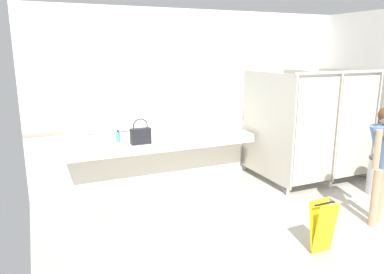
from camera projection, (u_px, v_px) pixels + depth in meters
The scene contains 12 objects.
ground_plane at pixel (294, 244), 4.58m from camera, with size 6.02×5.82×0.10m, color #9E998E.
wall_back at pixel (203, 96), 6.60m from camera, with size 6.02×0.12×2.97m, color silver.
wall_back_tile_band at pixel (204, 121), 6.64m from camera, with size 6.02×0.01×0.06m, color #9E937F.
vanity_counter at pixel (163, 152), 6.23m from camera, with size 3.18×0.52×0.96m.
mirror_panel at pixel (158, 92), 6.16m from camera, with size 3.08×0.02×1.24m, color silver.
bathroom_stalls at pixel (314, 123), 6.47m from camera, with size 1.83×1.48×1.98m.
trash_bin at pixel (381, 176), 5.97m from camera, with size 0.42×0.42×0.62m.
person_standing at pixel (383, 152), 4.78m from camera, with size 0.53×0.52×1.60m.
handbag at pixel (141, 135), 5.78m from camera, with size 0.32×0.12×0.41m.
soap_dispenser at pixel (118, 137), 5.93m from camera, with size 0.07×0.07×0.20m.
wet_floor_sign at pixel (323, 227), 4.23m from camera, with size 0.28×0.19×0.62m.
floor_drain_cover at pixel (379, 253), 4.26m from camera, with size 0.14×0.14×0.01m, color #B7BABF.
Camera 1 is at (-2.83, -3.28, 2.32)m, focal length 34.35 mm.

